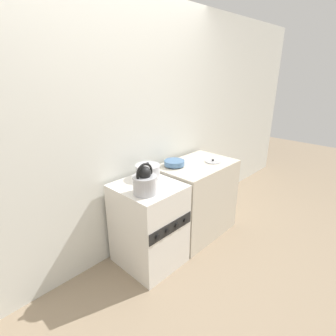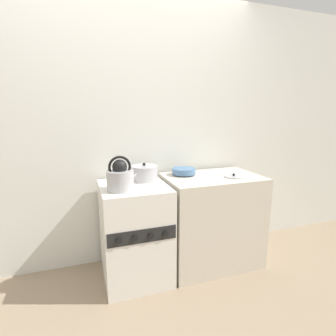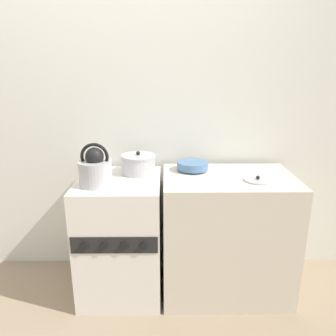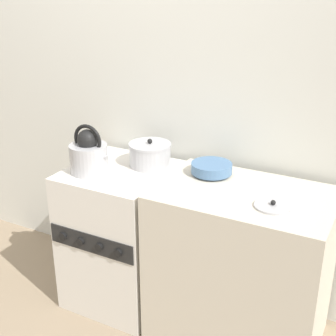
{
  "view_description": "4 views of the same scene",
  "coord_description": "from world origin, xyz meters",
  "px_view_note": "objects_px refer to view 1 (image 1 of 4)",
  "views": [
    {
      "loc": [
        -1.46,
        -1.35,
        1.84
      ],
      "look_at": [
        0.3,
        0.32,
        0.92
      ],
      "focal_mm": 28.0,
      "sensor_mm": 36.0,
      "label": 1
    },
    {
      "loc": [
        -0.41,
        -1.8,
        1.44
      ],
      "look_at": [
        0.31,
        0.31,
        0.97
      ],
      "focal_mm": 28.0,
      "sensor_mm": 36.0,
      "label": 2
    },
    {
      "loc": [
        0.31,
        -1.77,
        1.56
      ],
      "look_at": [
        0.33,
        0.27,
        0.93
      ],
      "focal_mm": 35.0,
      "sensor_mm": 36.0,
      "label": 3
    },
    {
      "loc": [
        1.37,
        -1.72,
        1.84
      ],
      "look_at": [
        0.33,
        0.26,
        0.93
      ],
      "focal_mm": 50.0,
      "sensor_mm": 36.0,
      "label": 4
    }
  ],
  "objects_px": {
    "cooking_pot": "(148,171)",
    "loose_pot_lid": "(213,161)",
    "stove": "(149,225)",
    "enamel_bowl": "(174,163)",
    "kettle": "(145,182)"
  },
  "relations": [
    {
      "from": "cooking_pot",
      "to": "loose_pot_lid",
      "type": "xyz_separation_m",
      "value": [
        0.78,
        -0.23,
        -0.04
      ]
    },
    {
      "from": "cooking_pot",
      "to": "stove",
      "type": "bearing_deg",
      "value": -133.45
    },
    {
      "from": "stove",
      "to": "loose_pot_lid",
      "type": "relative_size",
      "value": 4.84
    },
    {
      "from": "stove",
      "to": "cooking_pot",
      "type": "relative_size",
      "value": 3.48
    },
    {
      "from": "stove",
      "to": "enamel_bowl",
      "type": "height_order",
      "value": "enamel_bowl"
    },
    {
      "from": "enamel_bowl",
      "to": "loose_pot_lid",
      "type": "relative_size",
      "value": 1.26
    },
    {
      "from": "kettle",
      "to": "loose_pot_lid",
      "type": "distance_m",
      "value": 1.03
    },
    {
      "from": "enamel_bowl",
      "to": "cooking_pot",
      "type": "bearing_deg",
      "value": 179.25
    },
    {
      "from": "kettle",
      "to": "loose_pot_lid",
      "type": "height_order",
      "value": "kettle"
    },
    {
      "from": "loose_pot_lid",
      "to": "kettle",
      "type": "bearing_deg",
      "value": -179.41
    },
    {
      "from": "kettle",
      "to": "loose_pot_lid",
      "type": "xyz_separation_m",
      "value": [
        1.03,
        0.01,
        -0.08
      ]
    },
    {
      "from": "kettle",
      "to": "cooking_pot",
      "type": "bearing_deg",
      "value": 43.86
    },
    {
      "from": "enamel_bowl",
      "to": "loose_pot_lid",
      "type": "height_order",
      "value": "enamel_bowl"
    },
    {
      "from": "stove",
      "to": "kettle",
      "type": "xyz_separation_m",
      "value": [
        -0.12,
        -0.11,
        0.53
      ]
    },
    {
      "from": "stove",
      "to": "kettle",
      "type": "relative_size",
      "value": 3.07
    }
  ]
}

